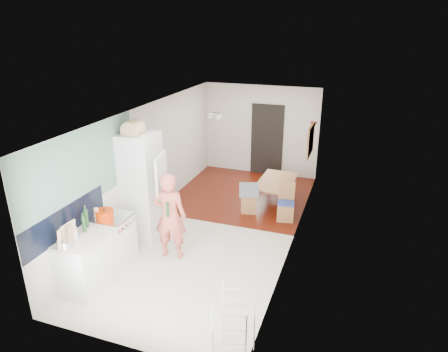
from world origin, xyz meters
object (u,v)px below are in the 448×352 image
Objects in this scene: dining_table at (277,192)px; person at (170,209)px; drying_rack at (234,324)px; dining_chair at (286,202)px; stool at (249,203)px.

person is at bearing 158.06° from dining_table.
drying_rack is at bearing 125.65° from person.
person reaches higher than dining_chair.
dining_table is 1.03m from dining_chair.
stool is (-0.47, -0.82, 0.01)m from dining_table.
dining_table is at bearing -122.34° from person.
dining_table is at bearing 102.93° from dining_chair.
dining_table is 0.94m from stool.
dining_chair is 1.87× the size of stool.
dining_table is 1.39× the size of drying_rack.
person is 1.55× the size of dining_table.
person reaches higher than stool.
dining_chair is 0.94× the size of drying_rack.
dining_chair is (0.39, -0.93, 0.20)m from dining_table.
person is at bearing -110.71° from stool.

